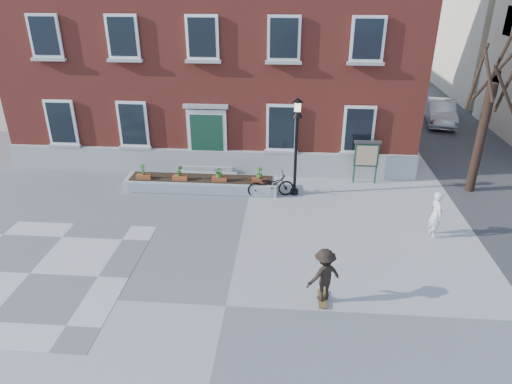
# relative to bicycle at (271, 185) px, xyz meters

# --- Properties ---
(ground) EXTENTS (100.00, 100.00, 0.00)m
(ground) POSITION_rel_bicycle_xyz_m (-0.87, -6.83, -0.49)
(ground) COLOR gray
(ground) RESTS_ON ground
(checker_patch) EXTENTS (6.00, 6.00, 0.01)m
(checker_patch) POSITION_rel_bicycle_xyz_m (-6.87, -5.83, -0.48)
(checker_patch) COLOR slate
(checker_patch) RESTS_ON ground
(bicycle) EXTENTS (1.95, 1.01, 0.98)m
(bicycle) POSITION_rel_bicycle_xyz_m (0.00, 0.00, 0.00)
(bicycle) COLOR black
(bicycle) RESTS_ON ground
(parked_car) EXTENTS (2.12, 4.37, 1.38)m
(parked_car) POSITION_rel_bicycle_xyz_m (9.52, 10.68, 0.20)
(parked_car) COLOR #B8BBBD
(parked_car) RESTS_ON ground
(bystander) EXTENTS (0.48, 0.65, 1.63)m
(bystander) POSITION_rel_bicycle_xyz_m (5.64, -2.63, 0.32)
(bystander) COLOR silver
(bystander) RESTS_ON ground
(brick_building) EXTENTS (18.40, 10.85, 12.60)m
(brick_building) POSITION_rel_bicycle_xyz_m (-2.87, 7.15, 5.81)
(brick_building) COLOR #9A372A
(brick_building) RESTS_ON ground
(planter_assembly) EXTENTS (6.20, 1.12, 1.15)m
(planter_assembly) POSITION_rel_bicycle_xyz_m (-2.86, 0.35, -0.18)
(planter_assembly) COLOR #B7B7B2
(planter_assembly) RESTS_ON ground
(bare_tree) EXTENTS (1.83, 1.83, 6.16)m
(bare_tree) POSITION_rel_bicycle_xyz_m (8.14, 1.18, 2.30)
(bare_tree) COLOR black
(bare_tree) RESTS_ON ground
(lamp_post) EXTENTS (0.40, 0.40, 3.93)m
(lamp_post) POSITION_rel_bicycle_xyz_m (0.94, 0.26, 2.05)
(lamp_post) COLOR black
(lamp_post) RESTS_ON ground
(notice_board) EXTENTS (1.10, 0.16, 1.87)m
(notice_board) POSITION_rel_bicycle_xyz_m (3.89, 1.60, 0.77)
(notice_board) COLOR #1B3727
(notice_board) RESTS_ON ground
(skateboarder) EXTENTS (1.14, 0.99, 1.61)m
(skateboarder) POSITION_rel_bicycle_xyz_m (1.72, -6.39, 0.35)
(skateboarder) COLOR brown
(skateboarder) RESTS_ON ground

